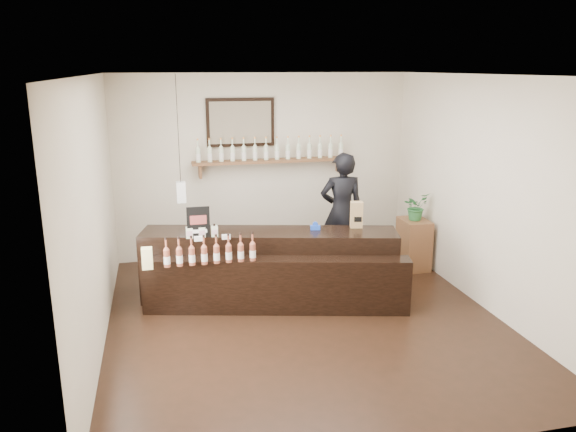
# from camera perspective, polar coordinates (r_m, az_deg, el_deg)

# --- Properties ---
(ground) EXTENTS (5.00, 5.00, 0.00)m
(ground) POSITION_cam_1_polar(r_m,az_deg,el_deg) (6.76, 1.62, -10.35)
(ground) COLOR black
(ground) RESTS_ON ground
(room_shell) EXTENTS (5.00, 5.00, 5.00)m
(room_shell) POSITION_cam_1_polar(r_m,az_deg,el_deg) (6.22, 1.74, 3.98)
(room_shell) COLOR beige
(room_shell) RESTS_ON ground
(back_wall_decor) EXTENTS (2.66, 0.96, 1.69)m
(back_wall_decor) POSITION_cam_1_polar(r_m,az_deg,el_deg) (8.48, -3.29, 7.24)
(back_wall_decor) COLOR brown
(back_wall_decor) RESTS_ON ground
(counter) EXTENTS (3.24, 1.59, 1.05)m
(counter) POSITION_cam_1_polar(r_m,az_deg,el_deg) (7.06, -1.77, -5.50)
(counter) COLOR black
(counter) RESTS_ON ground
(promo_sign) EXTENTS (0.27, 0.02, 0.38)m
(promo_sign) POSITION_cam_1_polar(r_m,az_deg,el_deg) (6.79, -9.10, -0.64)
(promo_sign) COLOR black
(promo_sign) RESTS_ON counter
(paper_bag) EXTENTS (0.17, 0.15, 0.33)m
(paper_bag) POSITION_cam_1_polar(r_m,az_deg,el_deg) (7.19, 6.97, 0.14)
(paper_bag) COLOR #9A744A
(paper_bag) RESTS_ON counter
(tape_dispenser) EXTENTS (0.13, 0.07, 0.10)m
(tape_dispenser) POSITION_cam_1_polar(r_m,az_deg,el_deg) (7.07, 2.79, -1.09)
(tape_dispenser) COLOR blue
(tape_dispenser) RESTS_ON counter
(side_cabinet) EXTENTS (0.38, 0.51, 0.74)m
(side_cabinet) POSITION_cam_1_polar(r_m,az_deg,el_deg) (8.43, 12.63, -2.80)
(side_cabinet) COLOR brown
(side_cabinet) RESTS_ON ground
(potted_plant) EXTENTS (0.46, 0.44, 0.40)m
(potted_plant) POSITION_cam_1_polar(r_m,az_deg,el_deg) (8.28, 12.86, 0.94)
(potted_plant) COLOR #2C6F35
(potted_plant) RESTS_ON side_cabinet
(shopkeeper) EXTENTS (0.74, 0.52, 1.94)m
(shopkeeper) POSITION_cam_1_polar(r_m,az_deg,el_deg) (8.10, 5.48, 1.22)
(shopkeeper) COLOR black
(shopkeeper) RESTS_ON ground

